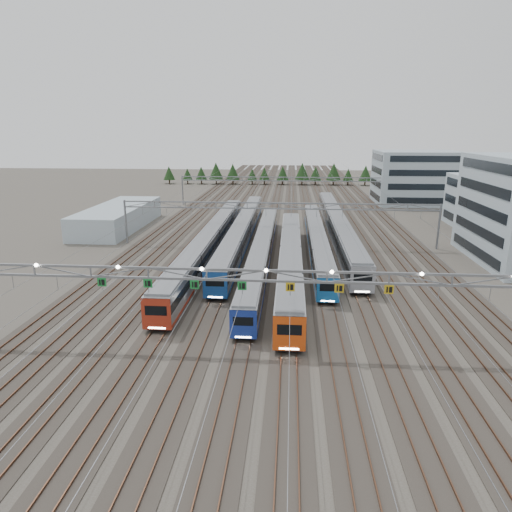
# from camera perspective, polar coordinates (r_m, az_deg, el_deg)

# --- Properties ---
(ground) EXTENTS (400.00, 400.00, 0.00)m
(ground) POSITION_cam_1_polar(r_m,az_deg,el_deg) (45.12, 1.23, -11.33)
(ground) COLOR #47423A
(ground) RESTS_ON ground
(track_bed) EXTENTS (54.00, 260.00, 5.42)m
(track_bed) POSITION_cam_1_polar(r_m,az_deg,el_deg) (141.46, 3.52, 7.87)
(track_bed) COLOR #2D2823
(track_bed) RESTS_ON ground
(train_a) EXTENTS (3.08, 64.77, 4.02)m
(train_a) POSITION_cam_1_polar(r_m,az_deg,el_deg) (77.62, -5.67, 1.98)
(train_a) COLOR black
(train_a) RESTS_ON ground
(train_b) EXTENTS (3.04, 62.66, 3.97)m
(train_b) POSITION_cam_1_polar(r_m,az_deg,el_deg) (84.93, -1.72, 3.22)
(train_b) COLOR black
(train_b) RESTS_ON ground
(train_c) EXTENTS (2.72, 58.29, 3.54)m
(train_c) POSITION_cam_1_polar(r_m,az_deg,el_deg) (72.25, 0.77, 0.83)
(train_c) COLOR black
(train_c) RESTS_ON ground
(train_d) EXTENTS (3.09, 51.97, 4.03)m
(train_d) POSITION_cam_1_polar(r_m,az_deg,el_deg) (66.83, 4.32, -0.22)
(train_d) COLOR black
(train_d) RESTS_ON ground
(train_e) EXTENTS (2.75, 52.76, 3.58)m
(train_e) POSITION_cam_1_polar(r_m,az_deg,el_deg) (79.68, 7.60, 2.11)
(train_e) COLOR black
(train_e) RESTS_ON ground
(train_f) EXTENTS (3.14, 67.42, 4.09)m
(train_f) POSITION_cam_1_polar(r_m,az_deg,el_deg) (90.42, 10.11, 3.78)
(train_f) COLOR black
(train_f) RESTS_ON ground
(gantry_near) EXTENTS (56.36, 0.61, 8.08)m
(gantry_near) POSITION_cam_1_polar(r_m,az_deg,el_deg) (42.27, 1.21, -2.81)
(gantry_near) COLOR gray
(gantry_near) RESTS_ON ground
(gantry_mid) EXTENTS (56.36, 0.36, 8.00)m
(gantry_mid) POSITION_cam_1_polar(r_m,az_deg,el_deg) (81.42, 2.83, 5.64)
(gantry_mid) COLOR gray
(gantry_mid) RESTS_ON ground
(gantry_far) EXTENTS (56.36, 0.36, 8.00)m
(gantry_far) POSITION_cam_1_polar(r_m,az_deg,el_deg) (125.98, 3.43, 9.17)
(gantry_far) COLOR gray
(gantry_far) RESTS_ON ground
(depot_bldg_mid) EXTENTS (14.00, 16.00, 10.99)m
(depot_bldg_mid) POSITION_cam_1_polar(r_m,az_deg,el_deg) (108.73, 27.20, 5.99)
(depot_bldg_mid) COLOR #A6B9C6
(depot_bldg_mid) RESTS_ON ground
(depot_bldg_north) EXTENTS (22.00, 18.00, 14.54)m
(depot_bldg_north) POSITION_cam_1_polar(r_m,az_deg,el_deg) (138.15, 19.33, 9.27)
(depot_bldg_north) COLOR #A6B9C6
(depot_bldg_north) RESTS_ON ground
(west_shed) EXTENTS (10.00, 30.00, 4.59)m
(west_shed) POSITION_cam_1_polar(r_m,az_deg,el_deg) (102.12, -16.83, 4.70)
(west_shed) COLOR #A6B9C6
(west_shed) RESTS_ON ground
(treeline) EXTENTS (81.20, 5.60, 7.02)m
(treeline) POSITION_cam_1_polar(r_m,az_deg,el_deg) (175.58, 1.34, 10.30)
(treeline) COLOR #332114
(treeline) RESTS_ON ground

